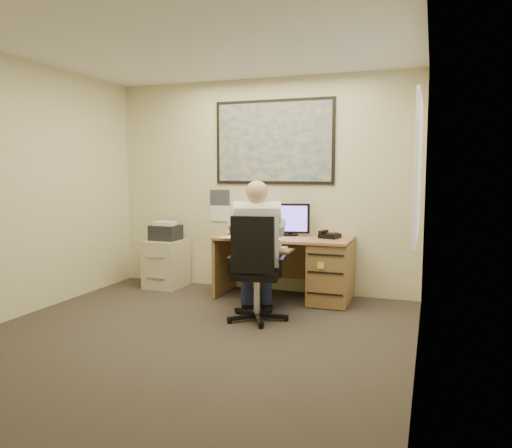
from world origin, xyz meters
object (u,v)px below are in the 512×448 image
(person, at_px, (258,251))
(filing_cabinet, at_px, (166,259))
(desk, at_px, (311,263))
(office_chair, at_px, (254,290))

(person, bearing_deg, filing_cabinet, 129.27)
(person, bearing_deg, desk, 49.87)
(desk, relative_size, person, 1.11)
(filing_cabinet, height_order, office_chair, office_chair)
(desk, height_order, filing_cabinet, desk)
(desk, xyz_separation_m, office_chair, (-0.36, -1.02, -0.12))
(filing_cabinet, distance_m, office_chair, 1.94)
(office_chair, bearing_deg, desk, 61.75)
(office_chair, xyz_separation_m, person, (0.01, 0.08, 0.40))
(desk, xyz_separation_m, filing_cabinet, (-1.98, 0.04, -0.07))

